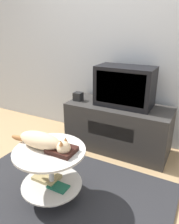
% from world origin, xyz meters
% --- Properties ---
extents(ground_plane, '(12.00, 12.00, 0.00)m').
position_xyz_m(ground_plane, '(0.00, 0.00, 0.00)').
color(ground_plane, tan).
extents(wall_back, '(8.00, 0.05, 2.60)m').
position_xyz_m(wall_back, '(0.00, 1.47, 1.30)').
color(wall_back, silver).
rests_on(wall_back, ground_plane).
extents(rug, '(1.91, 1.47, 0.02)m').
position_xyz_m(rug, '(0.00, 0.00, 0.01)').
color(rug, '#28282B').
rests_on(rug, ground_plane).
extents(tv_stand, '(1.24, 0.52, 0.57)m').
position_xyz_m(tv_stand, '(0.13, 1.12, 0.29)').
color(tv_stand, '#33302D').
rests_on(tv_stand, ground_plane).
extents(tv, '(0.65, 0.34, 0.46)m').
position_xyz_m(tv, '(0.18, 1.15, 0.80)').
color(tv, black).
rests_on(tv, tv_stand).
extents(speaker, '(0.10, 0.10, 0.10)m').
position_xyz_m(speaker, '(-0.39, 1.06, 0.62)').
color(speaker, black).
rests_on(speaker, tv_stand).
extents(coffee_table, '(0.60, 0.60, 0.49)m').
position_xyz_m(coffee_table, '(-0.05, 0.02, 0.33)').
color(coffee_table, '#B2B2B7').
rests_on(coffee_table, rug).
extents(dvd_box, '(0.22, 0.18, 0.04)m').
position_xyz_m(dvd_box, '(0.07, 0.04, 0.53)').
color(dvd_box, black).
rests_on(dvd_box, coffee_table).
extents(cat, '(0.60, 0.17, 0.14)m').
position_xyz_m(cat, '(-0.10, 0.01, 0.57)').
color(cat, beige).
rests_on(cat, coffee_table).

